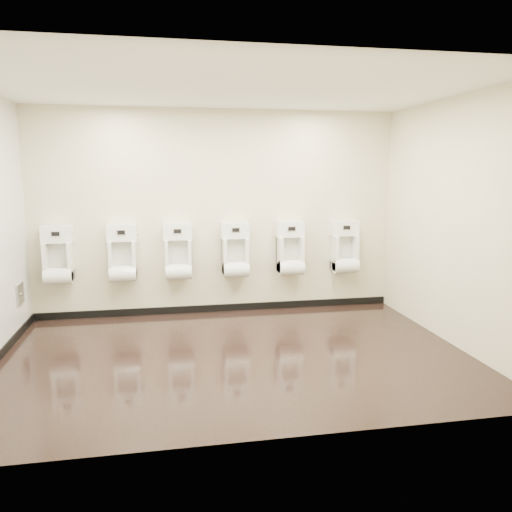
{
  "coord_description": "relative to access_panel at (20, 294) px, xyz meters",
  "views": [
    {
      "loc": [
        -0.73,
        -5.11,
        1.98
      ],
      "look_at": [
        0.32,
        0.55,
        0.99
      ],
      "focal_mm": 35.0,
      "sensor_mm": 36.0,
      "label": 1
    }
  ],
  "objects": [
    {
      "name": "ground",
      "position": [
        2.48,
        -1.2,
        -0.5
      ],
      "size": [
        5.0,
        3.5,
        0.0
      ],
      "primitive_type": "cube",
      "color": "black",
      "rests_on": "ground"
    },
    {
      "name": "ceiling",
      "position": [
        2.48,
        -1.2,
        2.3
      ],
      "size": [
        5.0,
        3.5,
        0.0
      ],
      "primitive_type": "cube",
      "color": "white"
    },
    {
      "name": "back_wall",
      "position": [
        2.48,
        0.55,
        0.9
      ],
      "size": [
        5.0,
        0.02,
        2.8
      ],
      "primitive_type": "cube",
      "color": "beige",
      "rests_on": "ground"
    },
    {
      "name": "front_wall",
      "position": [
        2.48,
        -2.95,
        0.9
      ],
      "size": [
        5.0,
        0.02,
        2.8
      ],
      "primitive_type": "cube",
      "color": "beige",
      "rests_on": "ground"
    },
    {
      "name": "right_wall",
      "position": [
        4.98,
        -1.2,
        0.9
      ],
      "size": [
        0.02,
        3.5,
        2.8
      ],
      "primitive_type": "cube",
      "color": "beige",
      "rests_on": "ground"
    },
    {
      "name": "skirting_back",
      "position": [
        2.48,
        0.54,
        -0.45
      ],
      "size": [
        5.0,
        0.02,
        0.1
      ],
      "primitive_type": "cube",
      "color": "black",
      "rests_on": "ground"
    },
    {
      "name": "access_panel",
      "position": [
        0.0,
        0.0,
        0.0
      ],
      "size": [
        0.04,
        0.25,
        0.25
      ],
      "color": "#9E9EA3",
      "rests_on": "left_wall"
    },
    {
      "name": "urinal_0",
      "position": [
        0.38,
        0.42,
        0.34
      ],
      "size": [
        0.4,
        0.3,
        0.74
      ],
      "color": "white",
      "rests_on": "back_wall"
    },
    {
      "name": "urinal_1",
      "position": [
        1.19,
        0.42,
        0.34
      ],
      "size": [
        0.4,
        0.3,
        0.74
      ],
      "color": "white",
      "rests_on": "back_wall"
    },
    {
      "name": "urinal_2",
      "position": [
        1.92,
        0.42,
        0.34
      ],
      "size": [
        0.4,
        0.3,
        0.74
      ],
      "color": "white",
      "rests_on": "back_wall"
    },
    {
      "name": "urinal_3",
      "position": [
        2.7,
        0.42,
        0.34
      ],
      "size": [
        0.4,
        0.3,
        0.74
      ],
      "color": "white",
      "rests_on": "back_wall"
    },
    {
      "name": "urinal_4",
      "position": [
        3.49,
        0.42,
        0.34
      ],
      "size": [
        0.4,
        0.3,
        0.74
      ],
      "color": "white",
      "rests_on": "back_wall"
    },
    {
      "name": "urinal_5",
      "position": [
        4.29,
        0.42,
        0.34
      ],
      "size": [
        0.4,
        0.3,
        0.74
      ],
      "color": "white",
      "rests_on": "back_wall"
    }
  ]
}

